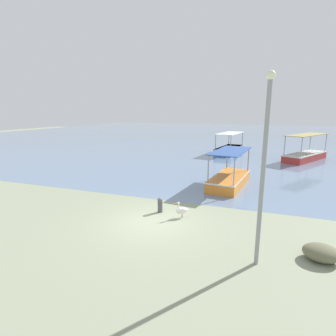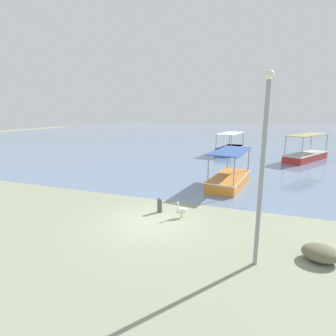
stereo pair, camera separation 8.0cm
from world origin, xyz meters
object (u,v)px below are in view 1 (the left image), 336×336
fishing_boat_near_right (305,155)px  net_pile (321,253)px  mooring_bollard (160,204)px  fishing_boat_near_left (229,178)px  fishing_boat_center (229,149)px  lamp_post (264,163)px  pelican (182,210)px

fishing_boat_near_right → net_pile: (-2.15, -20.50, -0.26)m
mooring_bollard → net_pile: bearing=-18.1°
fishing_boat_near_left → mooring_bollard: bearing=-113.8°
fishing_boat_center → net_pile: bearing=-75.7°
fishing_boat_center → lamp_post: size_ratio=0.99×
fishing_boat_near_right → mooring_bollard: fishing_boat_near_right is taller
lamp_post → fishing_boat_center: bearing=98.9°
fishing_boat_center → pelican: bearing=-89.3°
mooring_bollard → fishing_boat_near_right: bearing=64.2°
fishing_boat_near_left → mooring_bollard: fishing_boat_near_left is taller
lamp_post → mooring_bollard: 6.37m
fishing_boat_near_right → pelican: bearing=-112.3°
net_pile → mooring_bollard: bearing=161.9°
lamp_post → mooring_bollard: lamp_post is taller
pelican → mooring_bollard: size_ratio=1.07×
fishing_boat_near_left → fishing_boat_near_right: bearing=63.2°
lamp_post → pelican: bearing=140.5°
fishing_boat_near_left → fishing_boat_near_right: 13.74m
fishing_boat_near_right → pelican: (-7.65, -18.62, -0.16)m
fishing_boat_near_left → lamp_post: size_ratio=0.85×
fishing_boat_center → fishing_boat_near_right: size_ratio=0.92×
mooring_bollard → net_pile: size_ratio=0.64×
fishing_boat_center → net_pile: 23.18m
fishing_boat_center → mooring_bollard: 20.28m
fishing_boat_center → net_pile: fishing_boat_center is taller
fishing_boat_near_right → lamp_post: bearing=-101.1°
lamp_post → net_pile: 3.87m
fishing_boat_near_right → lamp_post: lamp_post is taller
pelican → lamp_post: size_ratio=0.13×
fishing_boat_center → lamp_post: 23.87m
pelican → net_pile: size_ratio=0.68×
fishing_boat_near_left → mooring_bollard: size_ratio=6.93×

